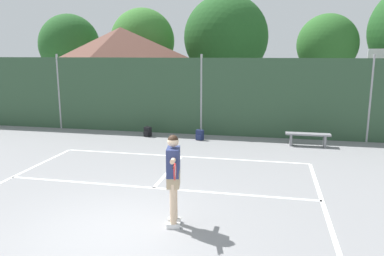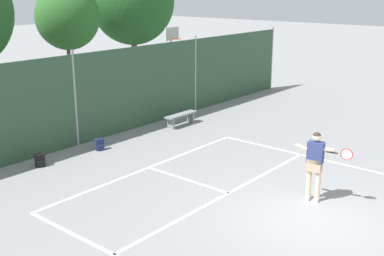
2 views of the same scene
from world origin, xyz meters
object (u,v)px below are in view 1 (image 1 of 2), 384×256
Objects in this scene: tennis_player at (173,173)px; courtside_bench at (308,137)px; backpack_black at (148,132)px; backpack_navy at (200,135)px; basketball_hoop at (377,79)px.

tennis_player is 8.01m from courtside_bench.
backpack_black and backpack_navy have the same top height.
tennis_player reaches higher than backpack_black.
backpack_black is (-9.24, -2.84, -2.12)m from basketball_hoop.
backpack_navy is at bearing 96.99° from tennis_player.
tennis_player is 4.01× the size of backpack_navy.
basketball_hoop reaches higher than backpack_black.
courtside_bench is (-2.95, -3.15, -1.95)m from basketball_hoop.
backpack_navy is at bearing -4.40° from backpack_black.
basketball_hoop is at bearing 59.71° from tennis_player.
courtside_bench is at bearing -2.81° from backpack_black.
backpack_black is 6.30m from courtside_bench.
basketball_hoop is at bearing 23.17° from backpack_navy.
courtside_bench is at bearing -133.14° from basketball_hoop.
basketball_hoop is 2.22× the size of courtside_bench.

